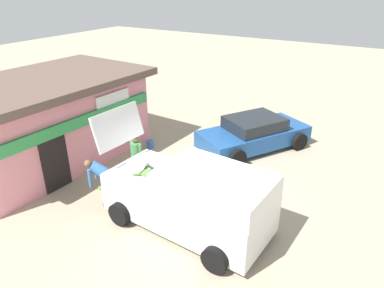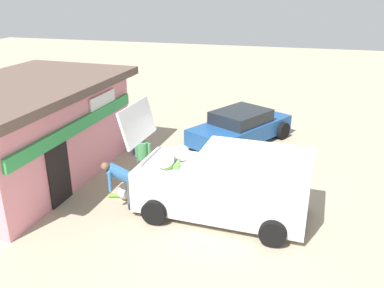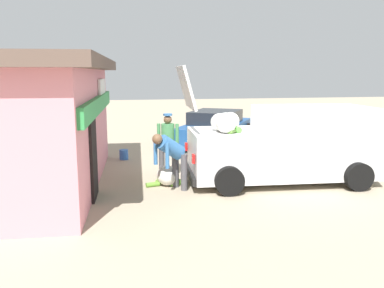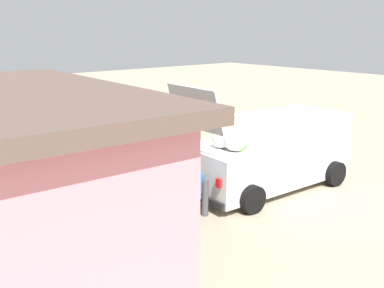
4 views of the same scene
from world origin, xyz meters
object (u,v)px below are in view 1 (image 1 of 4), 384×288
(vendor_standing, at_px, (136,155))
(unloaded_banana_pile, at_px, (114,186))
(delivery_van, at_px, (191,197))
(storefront_bar, at_px, (47,120))
(customer_bending, at_px, (102,176))
(parked_sedan, at_px, (254,134))
(paint_bucket, at_px, (150,144))

(vendor_standing, distance_m, unloaded_banana_pile, 1.20)
(delivery_van, height_order, unloaded_banana_pile, delivery_van)
(storefront_bar, relative_size, vendor_standing, 4.56)
(vendor_standing, xyz_separation_m, unloaded_banana_pile, (-0.97, 0.14, -0.71))
(vendor_standing, height_order, customer_bending, vendor_standing)
(parked_sedan, distance_m, customer_bending, 6.14)
(parked_sedan, relative_size, unloaded_banana_pile, 5.28)
(storefront_bar, distance_m, unloaded_banana_pile, 3.74)
(storefront_bar, relative_size, customer_bending, 5.49)
(customer_bending, bearing_deg, delivery_van, -84.35)
(vendor_standing, relative_size, customer_bending, 1.21)
(storefront_bar, height_order, parked_sedan, storefront_bar)
(storefront_bar, xyz_separation_m, delivery_van, (-0.73, -6.35, -0.59))
(delivery_van, bearing_deg, unloaded_banana_pile, 86.19)
(delivery_van, relative_size, parked_sedan, 1.04)
(vendor_standing, distance_m, paint_bucket, 2.50)
(delivery_van, height_order, paint_bucket, delivery_van)
(parked_sedan, bearing_deg, customer_bending, 156.71)
(storefront_bar, height_order, delivery_van, storefront_bar)
(vendor_standing, bearing_deg, customer_bending, 175.79)
(paint_bucket, bearing_deg, unloaded_banana_pile, -162.59)
(delivery_van, bearing_deg, storefront_bar, 83.41)
(customer_bending, bearing_deg, vendor_standing, -4.21)
(delivery_van, xyz_separation_m, vendor_standing, (1.16, 2.75, -0.01))
(parked_sedan, height_order, vendor_standing, vendor_standing)
(delivery_van, bearing_deg, parked_sedan, 4.56)
(parked_sedan, bearing_deg, paint_bucket, 121.31)
(customer_bending, relative_size, paint_bucket, 4.36)
(delivery_van, xyz_separation_m, paint_bucket, (3.27, 3.85, -0.77))
(storefront_bar, bearing_deg, parked_sedan, -52.02)
(paint_bucket, bearing_deg, parked_sedan, -58.69)
(delivery_van, bearing_deg, vendor_standing, 67.15)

